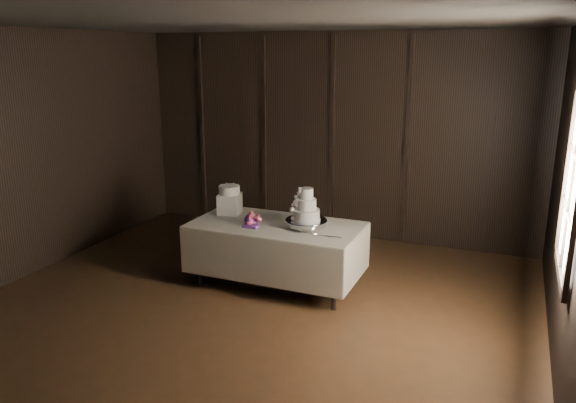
{
  "coord_description": "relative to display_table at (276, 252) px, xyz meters",
  "views": [
    {
      "loc": [
        2.51,
        -4.37,
        2.73
      ],
      "look_at": [
        0.16,
        1.38,
        1.05
      ],
      "focal_mm": 35.0,
      "sensor_mm": 36.0,
      "label": 1
    }
  ],
  "objects": [
    {
      "name": "small_cake",
      "position": [
        -0.71,
        0.2,
        0.65
      ],
      "size": [
        0.29,
        0.29,
        0.1
      ],
      "primitive_type": "cylinder",
      "rotation": [
        0.0,
        0.0,
        -0.12
      ],
      "color": "white",
      "rests_on": "box_pedestal"
    },
    {
      "name": "wedding_cake",
      "position": [
        0.34,
        0.0,
        0.58
      ],
      "size": [
        0.36,
        0.31,
        0.37
      ],
      "rotation": [
        0.0,
        0.0,
        0.38
      ],
      "color": "white",
      "rests_on": "cake_stand"
    },
    {
      "name": "box_pedestal",
      "position": [
        -0.71,
        0.2,
        0.47
      ],
      "size": [
        0.31,
        0.31,
        0.25
      ],
      "primitive_type": "cube",
      "rotation": [
        0.0,
        0.0,
        0.2
      ],
      "color": "white",
      "rests_on": "display_table"
    },
    {
      "name": "room",
      "position": [
        -0.01,
        -1.38,
        1.08
      ],
      "size": [
        6.08,
        7.08,
        3.08
      ],
      "color": "black",
      "rests_on": "ground"
    },
    {
      "name": "window",
      "position": [
        2.96,
        -0.88,
        1.28
      ],
      "size": [
        0.06,
        1.16,
        1.56
      ],
      "primitive_type": "cube",
      "color": "black",
      "rests_on": "room"
    },
    {
      "name": "cake_knife",
      "position": [
        0.63,
        -0.21,
        0.35
      ],
      "size": [
        0.37,
        0.06,
        0.01
      ],
      "primitive_type": "cube",
      "rotation": [
        0.0,
        0.0,
        -0.1
      ],
      "color": "silver",
      "rests_on": "display_table"
    },
    {
      "name": "cake_stand",
      "position": [
        0.37,
        0.02,
        0.39
      ],
      "size": [
        0.63,
        0.63,
        0.09
      ],
      "primitive_type": "cylinder",
      "rotation": [
        0.0,
        0.0,
        0.4
      ],
      "color": "silver",
      "rests_on": "display_table"
    },
    {
      "name": "display_table",
      "position": [
        0.0,
        0.0,
        0.0
      ],
      "size": [
        2.0,
        1.06,
        0.76
      ],
      "rotation": [
        0.0,
        0.0,
        -0.01
      ],
      "color": "beige",
      "rests_on": "ground"
    },
    {
      "name": "bouquet",
      "position": [
        -0.27,
        -0.11,
        0.41
      ],
      "size": [
        0.29,
        0.39,
        0.19
      ],
      "primitive_type": null,
      "rotation": [
        0.0,
        0.0,
        -0.02
      ],
      "color": "#EE6A7B",
      "rests_on": "display_table"
    }
  ]
}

